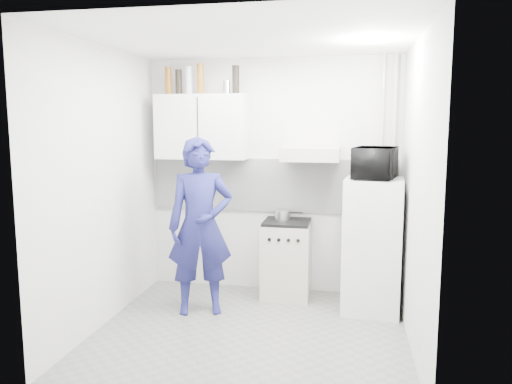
# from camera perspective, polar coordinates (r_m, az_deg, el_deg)

# --- Properties ---
(floor) EXTENTS (2.80, 2.80, 0.00)m
(floor) POSITION_cam_1_polar(r_m,az_deg,el_deg) (4.73, -0.65, -15.68)
(floor) COLOR #5D5D5B
(floor) RESTS_ON ground
(ceiling) EXTENTS (2.80, 2.80, 0.00)m
(ceiling) POSITION_cam_1_polar(r_m,az_deg,el_deg) (4.40, -0.71, 17.16)
(ceiling) COLOR white
(ceiling) RESTS_ON wall_back
(wall_back) EXTENTS (2.80, 0.00, 2.80)m
(wall_back) POSITION_cam_1_polar(r_m,az_deg,el_deg) (5.60, 1.84, 1.81)
(wall_back) COLOR silver
(wall_back) RESTS_ON floor
(wall_left) EXTENTS (0.00, 2.60, 2.60)m
(wall_left) POSITION_cam_1_polar(r_m,az_deg,el_deg) (4.85, -17.12, 0.53)
(wall_left) COLOR silver
(wall_left) RESTS_ON floor
(wall_right) EXTENTS (0.00, 2.60, 2.60)m
(wall_right) POSITION_cam_1_polar(r_m,az_deg,el_deg) (4.33, 17.81, -0.35)
(wall_right) COLOR silver
(wall_right) RESTS_ON floor
(person) EXTENTS (0.74, 0.60, 1.76)m
(person) POSITION_cam_1_polar(r_m,az_deg,el_deg) (4.97, -6.37, -3.92)
(person) COLOR navy
(person) RESTS_ON floor
(stove) EXTENTS (0.51, 0.51, 0.82)m
(stove) POSITION_cam_1_polar(r_m,az_deg,el_deg) (5.50, 3.51, -7.78)
(stove) COLOR #B8A99A
(stove) RESTS_ON floor
(fridge) EXTENTS (0.61, 0.61, 1.35)m
(fridge) POSITION_cam_1_polar(r_m,az_deg,el_deg) (5.16, 13.17, -5.97)
(fridge) COLOR silver
(fridge) RESTS_ON floor
(stove_top) EXTENTS (0.49, 0.49, 0.03)m
(stove_top) POSITION_cam_1_polar(r_m,az_deg,el_deg) (5.40, 3.55, -3.44)
(stove_top) COLOR black
(stove_top) RESTS_ON stove
(saucepan) EXTENTS (0.17, 0.17, 0.10)m
(saucepan) POSITION_cam_1_polar(r_m,az_deg,el_deg) (5.47, 3.08, -2.61)
(saucepan) COLOR silver
(saucepan) RESTS_ON stove_top
(microwave) EXTENTS (0.62, 0.48, 0.31)m
(microwave) POSITION_cam_1_polar(r_m,az_deg,el_deg) (5.03, 13.47, 3.26)
(microwave) COLOR black
(microwave) RESTS_ON fridge
(bottle_a) EXTENTS (0.07, 0.07, 0.30)m
(bottle_a) POSITION_cam_1_polar(r_m,az_deg,el_deg) (5.71, -9.99, 12.39)
(bottle_a) COLOR brown
(bottle_a) RESTS_ON upper_cabinet
(bottle_b) EXTENTS (0.07, 0.07, 0.27)m
(bottle_b) POSITION_cam_1_polar(r_m,az_deg,el_deg) (5.66, -8.83, 12.29)
(bottle_b) COLOR black
(bottle_b) RESTS_ON upper_cabinet
(bottle_c) EXTENTS (0.07, 0.07, 0.30)m
(bottle_c) POSITION_cam_1_polar(r_m,az_deg,el_deg) (5.63, -7.68, 12.50)
(bottle_c) COLOR #B2B7BC
(bottle_c) RESTS_ON upper_cabinet
(bottle_d) EXTENTS (0.07, 0.07, 0.33)m
(bottle_d) POSITION_cam_1_polar(r_m,az_deg,el_deg) (5.59, -6.37, 12.70)
(bottle_d) COLOR brown
(bottle_d) RESTS_ON upper_cabinet
(canister_b) EXTENTS (0.08, 0.08, 0.15)m
(canister_b) POSITION_cam_1_polar(r_m,az_deg,el_deg) (5.50, -3.37, 11.85)
(canister_b) COLOR silver
(canister_b) RESTS_ON upper_cabinet
(bottle_e) EXTENTS (0.08, 0.08, 0.30)m
(bottle_e) POSITION_cam_1_polar(r_m,az_deg,el_deg) (5.49, -2.33, 12.68)
(bottle_e) COLOR black
(bottle_e) RESTS_ON upper_cabinet
(upper_cabinet) EXTENTS (1.00, 0.35, 0.70)m
(upper_cabinet) POSITION_cam_1_polar(r_m,az_deg,el_deg) (5.57, -6.13, 7.41)
(upper_cabinet) COLOR silver
(upper_cabinet) RESTS_ON wall_back
(range_hood) EXTENTS (0.60, 0.50, 0.14)m
(range_hood) POSITION_cam_1_polar(r_m,az_deg,el_deg) (5.28, 6.28, 4.34)
(range_hood) COLOR #B8A99A
(range_hood) RESTS_ON wall_back
(backsplash) EXTENTS (2.74, 0.03, 0.60)m
(backsplash) POSITION_cam_1_polar(r_m,az_deg,el_deg) (5.60, 1.82, 0.78)
(backsplash) COLOR white
(backsplash) RESTS_ON wall_back
(pipe_a) EXTENTS (0.05, 0.05, 2.60)m
(pipe_a) POSITION_cam_1_polar(r_m,az_deg,el_deg) (5.47, 15.29, 1.40)
(pipe_a) COLOR #B8A99A
(pipe_a) RESTS_ON floor
(pipe_b) EXTENTS (0.04, 0.04, 2.60)m
(pipe_b) POSITION_cam_1_polar(r_m,az_deg,el_deg) (5.47, 14.03, 1.43)
(pipe_b) COLOR #B8A99A
(pipe_b) RESTS_ON floor
(ceiling_spot_fixture) EXTENTS (0.10, 0.10, 0.02)m
(ceiling_spot_fixture) POSITION_cam_1_polar(r_m,az_deg,el_deg) (4.51, 12.93, 16.35)
(ceiling_spot_fixture) COLOR white
(ceiling_spot_fixture) RESTS_ON ceiling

